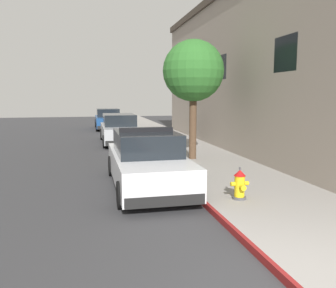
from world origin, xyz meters
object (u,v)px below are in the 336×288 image
at_px(police_cruiser, 147,161).
at_px(parked_car_silver_ahead, 119,129).
at_px(fire_hydrant, 240,185).
at_px(street_tree, 193,72).
at_px(parked_car_dark_far, 108,119).

xyz_separation_m(police_cruiser, parked_car_silver_ahead, (0.05, 9.50, -0.00)).
bearing_deg(fire_hydrant, street_tree, 85.05).
bearing_deg(parked_car_dark_far, street_tree, -80.45).
distance_m(police_cruiser, street_tree, 4.90).
height_order(police_cruiser, parked_car_silver_ahead, police_cruiser).
bearing_deg(police_cruiser, street_tree, 55.14).
relative_size(police_cruiser, parked_car_silver_ahead, 1.00).
height_order(parked_car_silver_ahead, fire_hydrant, parked_car_silver_ahead).
height_order(police_cruiser, fire_hydrant, police_cruiser).
bearing_deg(street_tree, parked_car_silver_ahead, 110.39).
xyz_separation_m(parked_car_dark_far, fire_hydrant, (1.98, -19.95, -0.26)).
bearing_deg(police_cruiser, parked_car_silver_ahead, 89.67).
bearing_deg(parked_car_dark_far, parked_car_silver_ahead, -88.89).
xyz_separation_m(parked_car_silver_ahead, street_tree, (2.28, -6.15, 2.71)).
height_order(parked_car_silver_ahead, parked_car_dark_far, same).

